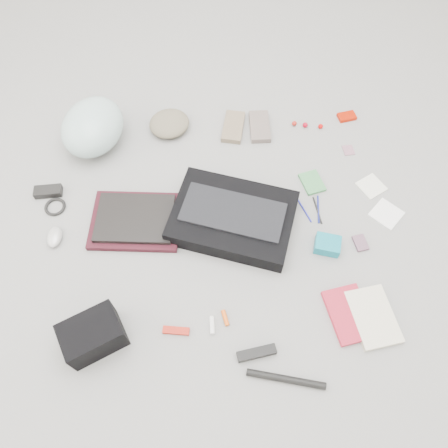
{
  "coord_description": "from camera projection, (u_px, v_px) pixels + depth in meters",
  "views": [
    {
      "loc": [
        -0.08,
        -0.9,
        1.64
      ],
      "look_at": [
        0.0,
        0.0,
        0.05
      ],
      "focal_mm": 35.0,
      "sensor_mm": 36.0,
      "label": 1
    }
  ],
  "objects": [
    {
      "name": "toiletry_tube_white",
      "position": [
        212.0,
        325.0,
        1.66
      ],
      "size": [
        0.02,
        0.07,
        0.02
      ],
      "primitive_type": "cylinder",
      "rotation": [
        1.57,
        0.0,
        -0.04
      ],
      "color": "silver",
      "rests_on": "ground_plane"
    },
    {
      "name": "power_brick",
      "position": [
        48.0,
        191.0,
        1.96
      ],
      "size": [
        0.12,
        0.06,
        0.03
      ],
      "primitive_type": "cube",
      "rotation": [
        0.0,
        0.0,
        0.02
      ],
      "color": "black",
      "rests_on": "ground_plane"
    },
    {
      "name": "book_red",
      "position": [
        349.0,
        314.0,
        1.68
      ],
      "size": [
        0.18,
        0.24,
        0.02
      ],
      "primitive_type": "cube",
      "rotation": [
        0.0,
        0.0,
        0.16
      ],
      "color": "red",
      "rests_on": "ground_plane"
    },
    {
      "name": "bike_helmet",
      "position": [
        93.0,
        127.0,
        2.03
      ],
      "size": [
        0.38,
        0.42,
        0.21
      ],
      "primitive_type": "ellipsoid",
      "rotation": [
        0.0,
        0.0,
        -0.36
      ],
      "color": "silver",
      "rests_on": "ground_plane"
    },
    {
      "name": "pen_blue",
      "position": [
        304.0,
        210.0,
        1.92
      ],
      "size": [
        0.05,
        0.12,
        0.01
      ],
      "primitive_type": "cylinder",
      "rotation": [
        1.57,
        0.0,
        0.31
      ],
      "color": "#1B1E98",
      "rests_on": "ground_plane"
    },
    {
      "name": "ground_plane",
      "position": [
        224.0,
        230.0,
        1.88
      ],
      "size": [
        4.0,
        4.0,
        0.0
      ],
      "primitive_type": "plane",
      "color": "gray"
    },
    {
      "name": "u_lock",
      "position": [
        257.0,
        353.0,
        1.6
      ],
      "size": [
        0.15,
        0.06,
        0.03
      ],
      "primitive_type": "cube",
      "rotation": [
        0.0,
        0.0,
        0.14
      ],
      "color": "black",
      "rests_on": "ground_plane"
    },
    {
      "name": "multitool",
      "position": [
        176.0,
        331.0,
        1.65
      ],
      "size": [
        0.1,
        0.05,
        0.02
      ],
      "primitive_type": "cube",
      "rotation": [
        0.0,
        0.0,
        -0.17
      ],
      "color": "#A1190D",
      "rests_on": "ground_plane"
    },
    {
      "name": "bike_pump",
      "position": [
        286.0,
        379.0,
        1.56
      ],
      "size": [
        0.28,
        0.1,
        0.03
      ],
      "primitive_type": "cylinder",
      "rotation": [
        0.0,
        1.57,
        -0.26
      ],
      "color": "black",
      "rests_on": "ground_plane"
    },
    {
      "name": "beanie",
      "position": [
        169.0,
        124.0,
        2.13
      ],
      "size": [
        0.25,
        0.25,
        0.07
      ],
      "primitive_type": "ellipsoid",
      "rotation": [
        0.0,
        0.0,
        0.41
      ],
      "color": "#706753",
      "rests_on": "ground_plane"
    },
    {
      "name": "bag_flap",
      "position": [
        233.0,
        212.0,
        1.82
      ],
      "size": [
        0.47,
        0.33,
        0.01
      ],
      "primitive_type": "cube",
      "rotation": [
        0.0,
        0.0,
        -0.36
      ],
      "color": "black",
      "rests_on": "messenger_bag"
    },
    {
      "name": "toiletry_tube_orange",
      "position": [
        225.0,
        318.0,
        1.68
      ],
      "size": [
        0.03,
        0.06,
        0.02
      ],
      "primitive_type": "cylinder",
      "rotation": [
        1.57,
        0.0,
        0.19
      ],
      "color": "#E35713",
      "rests_on": "ground_plane"
    },
    {
      "name": "pen_black",
      "position": [
        317.0,
        210.0,
        1.92
      ],
      "size": [
        0.02,
        0.14,
        0.01
      ],
      "primitive_type": "cylinder",
      "rotation": [
        1.57,
        0.0,
        0.08
      ],
      "color": "black",
      "rests_on": "ground_plane"
    },
    {
      "name": "pen_navy",
      "position": [
        318.0,
        209.0,
        1.92
      ],
      "size": [
        0.03,
        0.14,
        0.01
      ],
      "primitive_type": "cylinder",
      "rotation": [
        1.57,
        0.0,
        -0.17
      ],
      "color": "navy",
      "rests_on": "ground_plane"
    },
    {
      "name": "accordion_wallet",
      "position": [
        327.0,
        245.0,
        1.81
      ],
      "size": [
        0.12,
        0.11,
        0.05
      ],
      "primitive_type": "cube",
      "rotation": [
        0.0,
        0.0,
        -0.31
      ],
      "color": "#0F8098",
      "rests_on": "ground_plane"
    },
    {
      "name": "napkin_bottom",
      "position": [
        386.0,
        214.0,
        1.91
      ],
      "size": [
        0.17,
        0.17,
        0.01
      ],
      "primitive_type": "cube",
      "rotation": [
        0.0,
        0.0,
        0.74
      ],
      "color": "white",
      "rests_on": "ground_plane"
    },
    {
      "name": "stamp_sheet",
      "position": [
        348.0,
        150.0,
        2.09
      ],
      "size": [
        0.05,
        0.06,
        0.0
      ],
      "primitive_type": "cube",
      "rotation": [
        0.0,
        0.0,
        0.05
      ],
      "color": "#9E697D",
      "rests_on": "ground_plane"
    },
    {
      "name": "napkin_top",
      "position": [
        371.0,
        186.0,
        1.98
      ],
      "size": [
        0.14,
        0.14,
        0.01
      ],
      "primitive_type": "cube",
      "rotation": [
        0.0,
        0.0,
        0.47
      ],
      "color": "silver",
      "rests_on": "ground_plane"
    },
    {
      "name": "mouse",
      "position": [
        54.0,
        237.0,
        1.84
      ],
      "size": [
        0.07,
        0.11,
        0.04
      ],
      "primitive_type": "ellipsoid",
      "rotation": [
        0.0,
        0.0,
        -0.07
      ],
      "color": "#AFAFAF",
      "rests_on": "ground_plane"
    },
    {
      "name": "lollipop_c",
      "position": [
        321.0,
        126.0,
        2.15
      ],
      "size": [
        0.03,
        0.03,
        0.02
      ],
      "primitive_type": "sphere",
      "rotation": [
        0.0,
        0.0,
        0.17
      ],
      "color": "#BC0504",
      "rests_on": "ground_plane"
    },
    {
      "name": "mitten_right",
      "position": [
        260.0,
        127.0,
        2.15
      ],
      "size": [
        0.1,
        0.19,
        0.03
      ],
      "primitive_type": "cube",
      "rotation": [
        0.0,
        0.0,
        -0.05
      ],
      "color": "#73645E",
      "rests_on": "ground_plane"
    },
    {
      "name": "book_white",
      "position": [
        373.0,
        317.0,
        1.67
      ],
      "size": [
        0.18,
        0.25,
        0.02
      ],
      "primitive_type": "cube",
      "rotation": [
        0.0,
        0.0,
        0.12
      ],
      "color": "beige",
      "rests_on": "ground_plane"
    },
    {
      "name": "messenger_bag",
      "position": [
        233.0,
        218.0,
        1.86
      ],
      "size": [
        0.6,
        0.51,
        0.08
      ],
      "primitive_type": "cube",
      "rotation": [
        0.0,
        0.0,
        -0.36
      ],
      "color": "black",
      "rests_on": "ground_plane"
    },
    {
      "name": "laptop",
      "position": [
        135.0,
        218.0,
        1.86
      ],
      "size": [
        0.35,
        0.27,
        0.02
      ],
      "primitive_type": "cube",
      "rotation": [
        0.0,
        0.0,
        -0.12
      ],
      "color": "black",
      "rests_on": "laptop_sleeve"
    },
    {
      "name": "notepad",
      "position": [
        312.0,
        182.0,
        1.99
      ],
      "size": [
        0.11,
        0.14,
        0.01
      ],
      "primitive_type": "cube",
      "rotation": [
        0.0,
        0.0,
        0.23
      ],
      "color": "#3E824A",
      "rests_on": "ground_plane"
    },
    {
      "name": "cable_coil",
      "position": [
        55.0,
        207.0,
        1.93
      ],
      "size": [
        0.12,
        0.12,
        0.01
      ],
      "primitive_type": "torus",
      "rotation": [
        0.0,
        0.0,
        -0.43
      ],
      "color": "black",
      "rests_on": "ground_plane"
    },
    {
      "name": "laptop_sleeve",
      "position": [
        136.0,
        221.0,
        1.88
      ],
      "size": [
        0.41,
        0.33,
        0.03
      ],
      "primitive_type": "cube",
      "rotation": [
        0.0,
        0.0,
        -0.12
      ],
      "color": "#3A101A",
      "rests_on": "ground_plane"
    },
    {
      "name": "camera_bag",
      "position": [
        93.0,
        335.0,
        1.58
      ],
      "size": [
        0.25,
        0.22,
        0.14
      ],
      "primitive_type": "cube",
      "rotation": [
        0.0,
        0.0,
        0.41
      ],
      "color": "black",
      "rests_on": "ground_plane"
    },
    {
      "name": "card_deck",
      "position": [
        360.0,
        243.0,
        1.84
      ],
      "size": [
        0.06,
        0.08,
        0.01
      ],
      "primitive_type": "cube",
      "rotation": [
        0.0,
        0.0,
        0.14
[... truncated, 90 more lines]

